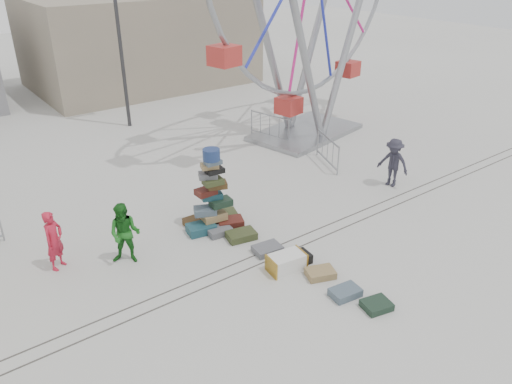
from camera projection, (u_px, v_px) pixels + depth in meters
ground at (238, 291)px, 11.94m from camera, size 90.00×90.00×0.00m
track_line_near at (224, 279)px, 12.37m from camera, size 40.00×0.04×0.01m
track_line_far at (216, 272)px, 12.66m from camera, size 40.00×0.04×0.01m
building_right at (139, 40)px, 28.94m from camera, size 12.00×8.00×5.00m
lamp_post_right at (120, 23)px, 20.94m from camera, size 1.41×0.25×8.00m
suitcase_tower at (213, 206)px, 14.41m from camera, size 1.85×1.54×2.45m
steamer_trunk at (286, 262)px, 12.65m from camera, size 1.01×0.67×0.44m
row_case_0 at (241, 235)px, 14.05m from camera, size 0.89×0.69×0.21m
row_case_1 at (267, 249)px, 13.44m from camera, size 0.81×0.63×0.18m
row_case_2 at (296, 259)px, 12.94m from camera, size 0.85×0.57×0.26m
row_case_3 at (320, 273)px, 12.45m from camera, size 0.83×0.71×0.19m
row_case_4 at (345, 292)px, 11.75m from camera, size 0.77×0.57×0.20m
row_case_5 at (377, 305)px, 11.36m from camera, size 0.73×0.65×0.17m
barricade_wheel_front at (327, 151)px, 18.60m from camera, size 0.84×1.89×1.10m
barricade_wheel_back at (270, 127)px, 21.07m from camera, size 0.57×1.97×1.10m
pedestrian_red at (54, 240)px, 12.50m from camera, size 0.70×0.65×1.61m
pedestrian_green at (125, 234)px, 12.72m from camera, size 1.03×1.00×1.68m
pedestrian_grey at (393, 163)px, 16.85m from camera, size 0.87×1.21×1.69m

